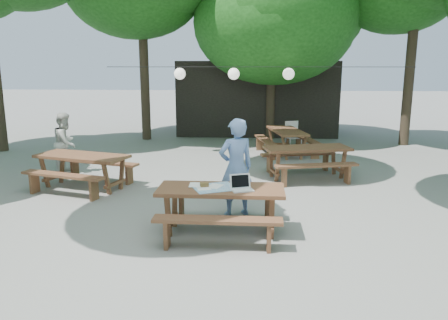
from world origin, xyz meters
TOP-DOWN VIEW (x-y plane):
  - ground at (0.00, 0.00)m, footprint 80.00×80.00m
  - pavilion at (0.50, 10.50)m, footprint 6.00×3.00m
  - main_picnic_table at (-0.08, -0.40)m, footprint 2.00×1.58m
  - picnic_table_nw at (-3.29, 1.97)m, footprint 2.26×2.04m
  - picnic_table_ne at (1.69, 3.26)m, footprint 2.21×1.98m
  - picnic_table_far_e at (1.40, 6.05)m, footprint 1.93×2.18m
  - woman at (0.12, 0.48)m, footprint 0.76×0.64m
  - second_person at (-4.27, 3.40)m, footprint 0.58×0.74m
  - plastic_chair at (1.67, 6.83)m, footprint 0.56×0.56m
  - laptop at (0.25, -0.48)m, footprint 0.40×0.35m
  - tabletop_clutter at (-0.23, -0.39)m, footprint 0.83×0.76m
  - paper_lanterns at (-0.19, 6.00)m, footprint 9.00×0.34m

SIDE VIEW (x-z plane):
  - ground at x=0.00m, z-range 0.00..0.00m
  - plastic_chair at x=1.67m, z-range -0.19..0.71m
  - main_picnic_table at x=-0.08m, z-range 0.01..0.76m
  - picnic_table_nw at x=-3.29m, z-range 0.01..0.76m
  - picnic_table_ne at x=1.69m, z-range 0.01..0.76m
  - picnic_table_far_e at x=1.40m, z-range 0.01..0.76m
  - second_person at x=-4.27m, z-range 0.00..1.51m
  - tabletop_clutter at x=-0.23m, z-range 0.72..0.80m
  - laptop at x=0.25m, z-range 0.69..0.93m
  - woman at x=0.12m, z-range 0.00..1.75m
  - pavilion at x=0.50m, z-range 0.00..2.80m
  - paper_lanterns at x=-0.19m, z-range 2.21..2.59m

